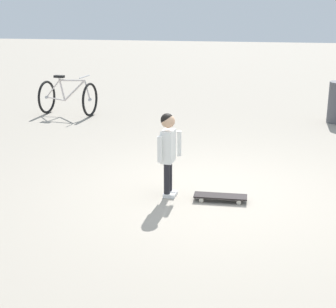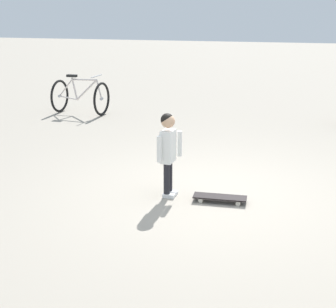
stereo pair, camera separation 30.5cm
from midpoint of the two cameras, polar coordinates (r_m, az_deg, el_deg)
ground_plane at (r=6.48m, az=4.03°, el=-4.51°), size 50.00×50.00×0.00m
child_person at (r=6.20m, az=-1.40°, el=0.93°), size 0.35×0.25×1.06m
skateboard at (r=6.24m, az=4.52°, el=-4.80°), size 0.20×0.65×0.07m
bicycle_mid at (r=11.12m, az=-11.96°, el=6.27°), size 0.83×1.14×0.85m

